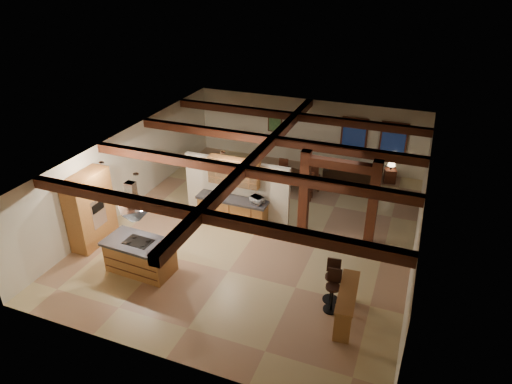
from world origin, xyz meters
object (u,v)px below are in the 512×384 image
dining_table (296,182)px  sofa (350,172)px  bar_counter (347,300)px  kitchen_island (140,256)px

dining_table → sofa: sofa is taller
dining_table → bar_counter: bearing=-43.9°
dining_table → bar_counter: bar_counter is taller
kitchen_island → bar_counter: bearing=1.2°
dining_table → sofa: 2.50m
bar_counter → dining_table: bearing=116.8°
kitchen_island → dining_table: size_ratio=1.19×
bar_counter → sofa: bearing=100.1°
kitchen_island → dining_table: (2.72, 6.63, -0.20)m
dining_table → bar_counter: 7.30m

